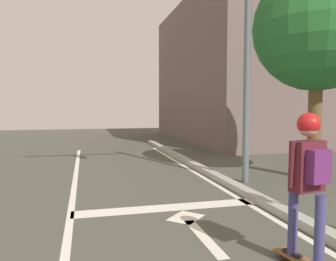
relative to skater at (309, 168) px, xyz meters
name	(u,v)px	position (x,y,z in m)	size (l,w,h in m)	color
lane_line_center	(66,249)	(-2.64, 1.21, -1.14)	(0.12, 20.00, 0.01)	silver
lane_line_curbside	(287,227)	(0.58, 1.21, -1.14)	(0.12, 20.00, 0.01)	silver
stop_bar	(167,208)	(-0.96, 2.59, -1.14)	(3.36, 0.40, 0.01)	silver
lane_arrow_stem	(204,237)	(-0.79, 1.14, -1.14)	(0.16, 1.40, 0.01)	silver
lane_arrow_head	(186,217)	(-0.79, 1.99, -1.14)	(0.56, 0.44, 0.01)	silver
curb_strip	(301,221)	(0.83, 1.21, -1.08)	(0.24, 24.00, 0.14)	#9DA299
skater	(309,168)	(0.00, 0.00, 0.00)	(0.46, 0.62, 1.67)	#3C3B75
traffic_signal_mast	(218,31)	(0.61, 4.09, 2.42)	(3.75, 0.34, 5.40)	slate
roadside_tree	(318,28)	(3.21, 4.02, 2.62)	(3.14, 3.14, 5.35)	brown
building_block	(272,74)	(8.13, 14.03, 2.58)	(10.81, 11.50, 7.45)	#6A5854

